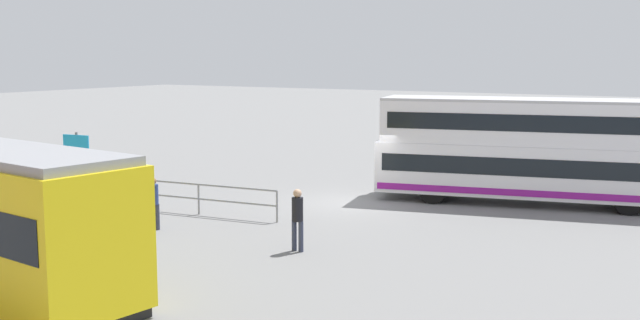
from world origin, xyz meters
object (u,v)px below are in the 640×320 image
pedestrian_crossing (297,215)px  info_sign (77,153)px  double_decker_bus (536,150)px  pedestrian_near_railing (153,200)px

pedestrian_crossing → info_sign: (11.14, -2.23, 0.79)m
double_decker_bus → info_sign: double_decker_bus is taller
double_decker_bus → info_sign: 17.03m
info_sign → pedestrian_near_railing: bearing=158.7°
double_decker_bus → pedestrian_near_railing: 13.83m
double_decker_bus → pedestrian_crossing: size_ratio=6.65×
pedestrian_crossing → info_sign: info_sign is taller
pedestrian_near_railing → info_sign: size_ratio=0.65×
pedestrian_crossing → info_sign: 11.39m
pedestrian_crossing → double_decker_bus: bearing=-110.7°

